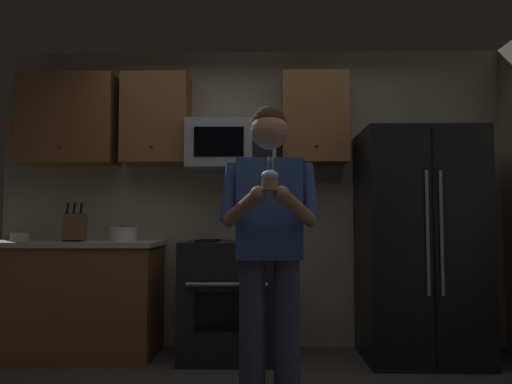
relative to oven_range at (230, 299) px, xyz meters
name	(u,v)px	position (x,y,z in m)	size (l,w,h in m)	color
wall_back	(250,197)	(0.15, 0.39, 0.84)	(4.40, 0.10, 2.60)	#B7AD99
oven_range	(230,299)	(0.00, 0.00, 0.00)	(0.76, 0.70, 0.93)	black
microwave	(232,145)	(0.00, 0.12, 1.26)	(0.74, 0.41, 0.40)	#9EA0A5
refrigerator	(419,244)	(1.50, -0.04, 0.44)	(0.90, 0.75, 1.80)	black
cabinet_row_upper	(165,120)	(-0.57, 0.17, 1.49)	(2.78, 0.36, 0.76)	brown
counter_left	(70,298)	(-1.30, 0.02, 0.00)	(1.44, 0.66, 0.92)	brown
knife_block	(75,227)	(-1.26, -0.03, 0.57)	(0.16, 0.15, 0.32)	brown
bowl_large_white	(123,234)	(-0.90, 0.07, 0.52)	(0.24, 0.24, 0.11)	white
bowl_small_colored	(20,237)	(-1.71, -0.01, 0.50)	(0.15, 0.15, 0.07)	beige
person	(269,236)	(0.31, -1.12, 0.53)	(0.60, 0.48, 1.76)	#383F59
cupcake	(270,180)	(0.31, -1.45, 0.83)	(0.09, 0.09, 0.17)	#A87F56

